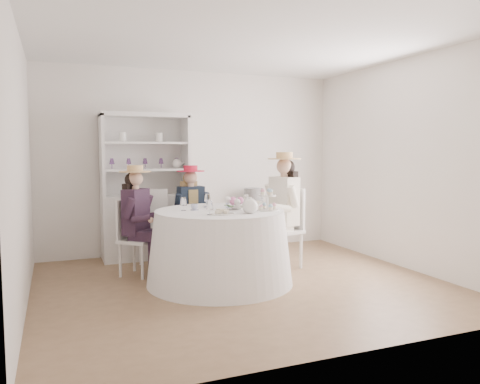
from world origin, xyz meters
name	(u,v)px	position (x,y,z in m)	size (l,w,h in m)	color
ground	(243,284)	(0.00, 0.00, 0.00)	(4.50, 4.50, 0.00)	brown
ceiling	(243,42)	(0.00, 0.00, 2.70)	(4.50, 4.50, 0.00)	white
wall_back	(193,162)	(0.00, 2.00, 1.35)	(4.50, 4.50, 0.00)	silver
wall_front	(348,174)	(0.00, -2.00, 1.35)	(4.50, 4.50, 0.00)	silver
wall_left	(21,169)	(-2.25, 0.00, 1.35)	(4.50, 4.50, 0.00)	silver
wall_right	(404,164)	(2.25, 0.00, 1.35)	(4.50, 4.50, 0.00)	silver
tea_table	(220,247)	(-0.22, 0.17, 0.42)	(1.67, 1.67, 0.84)	white
hutch	(146,207)	(-0.77, 1.77, 0.72)	(1.28, 0.65, 2.04)	silver
side_table	(254,228)	(0.89, 1.74, 0.32)	(0.41, 0.41, 0.64)	silver
hatbox	(254,198)	(0.89, 1.74, 0.79)	(0.30, 0.30, 0.30)	black
guest_left	(138,214)	(-1.04, 0.84, 0.76)	(0.57, 0.56, 1.35)	silver
guest_mid	(191,208)	(-0.26, 1.23, 0.75)	(0.49, 0.50, 1.32)	silver
guest_right	(282,203)	(0.77, 0.54, 0.85)	(0.60, 0.56, 1.50)	silver
spare_chair	(153,223)	(-0.74, 1.41, 0.54)	(0.50, 0.50, 1.01)	silver
teacup_a	(194,208)	(-0.50, 0.25, 0.88)	(0.08, 0.08, 0.06)	white
teacup_b	(209,204)	(-0.25, 0.47, 0.88)	(0.08, 0.08, 0.07)	white
teacup_c	(230,204)	(-0.03, 0.37, 0.88)	(0.10, 0.10, 0.08)	white
flower_bowl	(236,207)	(-0.02, 0.18, 0.87)	(0.20, 0.20, 0.05)	white
flower_arrangement	(236,202)	(-0.04, 0.10, 0.94)	(0.19, 0.20, 0.07)	pink
table_teapot	(250,206)	(0.00, -0.21, 0.92)	(0.24, 0.17, 0.18)	white
sandwich_plate	(222,213)	(-0.32, -0.18, 0.86)	(0.26, 0.26, 0.06)	white
cupcake_stand	(267,203)	(0.27, -0.06, 0.93)	(0.26, 0.26, 0.24)	white
stemware_set	(220,204)	(-0.22, 0.17, 0.92)	(0.86, 0.83, 0.15)	white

